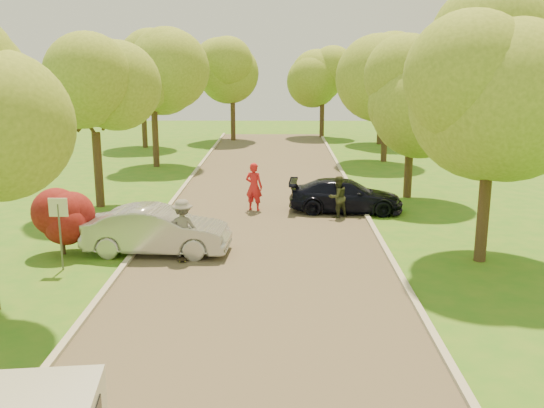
{
  "coord_description": "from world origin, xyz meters",
  "views": [
    {
      "loc": [
        0.6,
        -12.91,
        6.02
      ],
      "look_at": [
        0.35,
        7.03,
        1.3
      ],
      "focal_mm": 40.0,
      "sensor_mm": 36.0,
      "label": 1
    }
  ],
  "objects_px": {
    "skateboarder": "(183,228)",
    "person_olive": "(338,197)",
    "dark_sedan": "(346,196)",
    "person_striped": "(254,187)",
    "silver_sedan": "(157,230)",
    "longboard": "(184,256)",
    "street_sign": "(59,219)"
  },
  "relations": [
    {
      "from": "dark_sedan",
      "to": "person_olive",
      "type": "distance_m",
      "value": 1.05
    },
    {
      "from": "silver_sedan",
      "to": "skateboarder",
      "type": "xyz_separation_m",
      "value": [
        0.92,
        -0.59,
        0.25
      ]
    },
    {
      "from": "street_sign",
      "to": "person_striped",
      "type": "height_order",
      "value": "street_sign"
    },
    {
      "from": "skateboarder",
      "to": "person_striped",
      "type": "height_order",
      "value": "person_striped"
    },
    {
      "from": "longboard",
      "to": "person_olive",
      "type": "distance_m",
      "value": 7.46
    },
    {
      "from": "longboard",
      "to": "skateboarder",
      "type": "bearing_deg",
      "value": -64.95
    },
    {
      "from": "street_sign",
      "to": "silver_sedan",
      "type": "distance_m",
      "value": 3.08
    },
    {
      "from": "silver_sedan",
      "to": "person_striped",
      "type": "relative_size",
      "value": 2.31
    },
    {
      "from": "longboard",
      "to": "street_sign",
      "type": "bearing_deg",
      "value": 15.08
    },
    {
      "from": "dark_sedan",
      "to": "person_striped",
      "type": "bearing_deg",
      "value": 91.94
    },
    {
      "from": "skateboarder",
      "to": "person_striped",
      "type": "xyz_separation_m",
      "value": [
        1.93,
        6.33,
        -0.02
      ]
    },
    {
      "from": "longboard",
      "to": "person_olive",
      "type": "bearing_deg",
      "value": -136.66
    },
    {
      "from": "person_striped",
      "to": "skateboarder",
      "type": "bearing_deg",
      "value": 94.19
    },
    {
      "from": "silver_sedan",
      "to": "person_olive",
      "type": "height_order",
      "value": "person_olive"
    },
    {
      "from": "person_striped",
      "to": "person_olive",
      "type": "xyz_separation_m",
      "value": [
        3.33,
        -1.1,
        -0.17
      ]
    },
    {
      "from": "person_striped",
      "to": "person_olive",
      "type": "bearing_deg",
      "value": -177.06
    },
    {
      "from": "skateboarder",
      "to": "person_olive",
      "type": "bearing_deg",
      "value": -136.66
    },
    {
      "from": "street_sign",
      "to": "person_olive",
      "type": "bearing_deg",
      "value": 35.76
    },
    {
      "from": "dark_sedan",
      "to": "skateboarder",
      "type": "distance_m",
      "value": 8.4
    },
    {
      "from": "longboard",
      "to": "dark_sedan",
      "type": "bearing_deg",
      "value": -134.08
    },
    {
      "from": "skateboarder",
      "to": "person_olive",
      "type": "distance_m",
      "value": 7.42
    },
    {
      "from": "silver_sedan",
      "to": "person_striped",
      "type": "distance_m",
      "value": 6.41
    },
    {
      "from": "silver_sedan",
      "to": "skateboarder",
      "type": "bearing_deg",
      "value": -119.44
    },
    {
      "from": "silver_sedan",
      "to": "longboard",
      "type": "height_order",
      "value": "silver_sedan"
    },
    {
      "from": "longboard",
      "to": "skateboarder",
      "type": "relative_size",
      "value": 0.52
    },
    {
      "from": "dark_sedan",
      "to": "longboard",
      "type": "distance_m",
      "value": 8.41
    },
    {
      "from": "silver_sedan",
      "to": "dark_sedan",
      "type": "distance_m",
      "value": 8.65
    },
    {
      "from": "dark_sedan",
      "to": "person_striped",
      "type": "distance_m",
      "value": 3.76
    },
    {
      "from": "street_sign",
      "to": "dark_sedan",
      "type": "relative_size",
      "value": 0.47
    },
    {
      "from": "person_olive",
      "to": "dark_sedan",
      "type": "bearing_deg",
      "value": -144.8
    },
    {
      "from": "silver_sedan",
      "to": "longboard",
      "type": "bearing_deg",
      "value": -119.44
    },
    {
      "from": "street_sign",
      "to": "longboard",
      "type": "relative_size",
      "value": 2.35
    }
  ]
}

